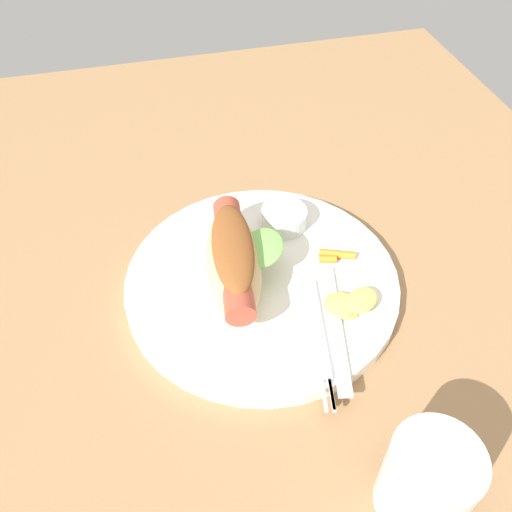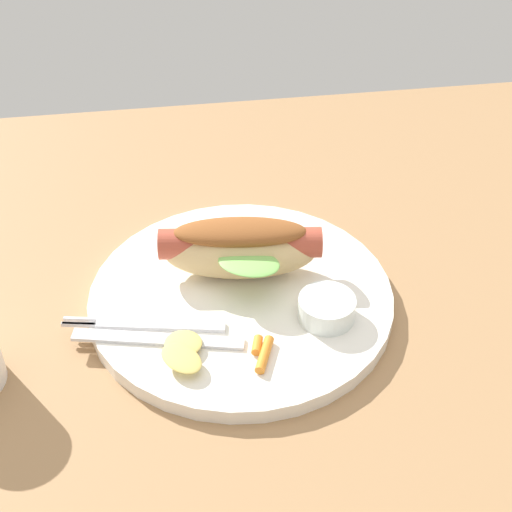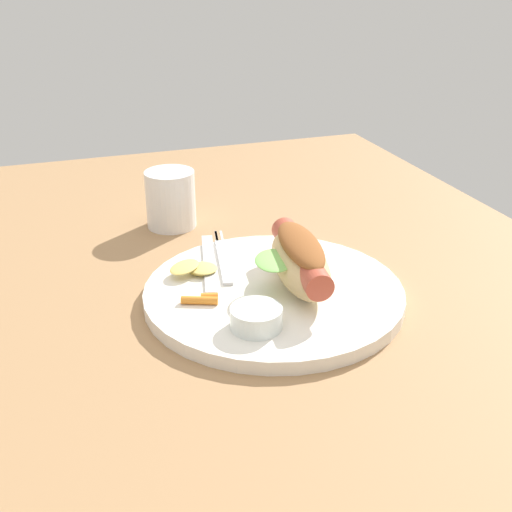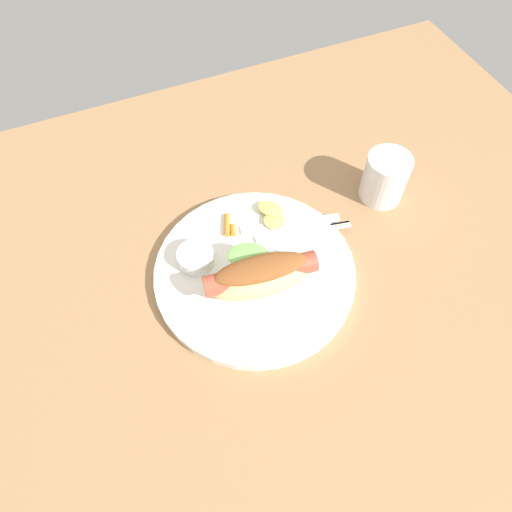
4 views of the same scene
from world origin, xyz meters
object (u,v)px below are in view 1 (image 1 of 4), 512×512
at_px(plate, 262,282).
at_px(knife, 335,327).
at_px(chips_pile, 349,304).
at_px(drinking_cup, 428,481).
at_px(fork, 319,338).
at_px(carrot_garnish, 334,256).
at_px(sauce_ramekin, 284,218).
at_px(hot_dog, 234,259).

distance_m(plate, knife, 0.10).
height_order(chips_pile, drinking_cup, drinking_cup).
height_order(fork, carrot_garnish, carrot_garnish).
height_order(fork, knife, same).
relative_size(sauce_ramekin, drinking_cup, 0.65).
bearing_deg(knife, carrot_garnish, 173.69).
height_order(hot_dog, sauce_ramekin, hot_dog).
bearing_deg(drinking_cup, sauce_ramekin, 2.99).
bearing_deg(plate, knife, -147.14).
relative_size(chips_pile, carrot_garnish, 1.59).
distance_m(chips_pile, carrot_garnish, 0.07).
relative_size(sauce_ramekin, chips_pile, 0.79).
height_order(plate, carrot_garnish, carrot_garnish).
distance_m(sauce_ramekin, fork, 0.17).
height_order(hot_dog, chips_pile, hot_dog).
xyz_separation_m(knife, chips_pile, (0.02, -0.02, 0.01)).
height_order(sauce_ramekin, chips_pile, sauce_ramekin).
height_order(fork, chips_pile, chips_pile).
relative_size(chips_pile, drinking_cup, 0.83).
bearing_deg(sauce_ramekin, knife, -177.36).
bearing_deg(chips_pile, drinking_cup, 176.37).
distance_m(hot_dog, sauce_ramekin, 0.11).
bearing_deg(drinking_cup, fork, 10.42).
bearing_deg(fork, drinking_cup, 21.44).
xyz_separation_m(chips_pile, drinking_cup, (-0.19, 0.01, 0.02)).
bearing_deg(carrot_garnish, plate, 95.08).
distance_m(fork, chips_pile, 0.05).
relative_size(plate, carrot_garnish, 6.90).
xyz_separation_m(fork, knife, (0.01, -0.02, -0.00)).
distance_m(hot_dog, knife, 0.13).
distance_m(sauce_ramekin, carrot_garnish, 0.08).
xyz_separation_m(plate, carrot_garnish, (0.01, -0.09, 0.01)).
relative_size(carrot_garnish, drinking_cup, 0.52).
bearing_deg(knife, hot_dog, -123.34).
relative_size(fork, knife, 0.96).
bearing_deg(hot_dog, drinking_cup, 27.17).
bearing_deg(drinking_cup, chips_pile, -3.63).
relative_size(hot_dog, drinking_cup, 1.96).
relative_size(plate, hot_dog, 1.84).
xyz_separation_m(hot_dog, sauce_ramekin, (0.07, -0.08, -0.02)).
height_order(knife, drinking_cup, drinking_cup).
bearing_deg(carrot_garnish, fork, 152.56).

